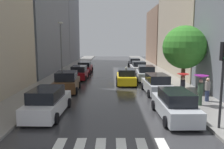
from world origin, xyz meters
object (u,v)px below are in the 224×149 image
object	(u,v)px
parked_car_left_second	(66,82)
taxi_midroad	(126,77)
parked_car_right_fifth	(134,63)
pedestrian_foreground	(200,84)
parked_car_left_third	(79,73)
parked_car_right_fourth	(138,67)
pedestrian_far_side	(207,89)
parked_car_left_nearest	(47,102)
traffic_light_right_corner	(223,66)
parked_car_right_third	(145,73)
pedestrian_by_kerb	(182,81)
lamp_post_left	(61,47)
parked_car_right_nearest	(174,105)
parked_car_right_second	(156,84)
parked_car_left_fourth	(84,68)
street_tree_right	(184,47)

from	to	relation	value
parked_car_left_second	taxi_midroad	distance (m)	6.55
parked_car_right_fifth	pedestrian_foreground	distance (m)	23.67
parked_car_left_third	parked_car_right_fifth	bearing A→B (deg)	-31.97
pedestrian_foreground	parked_car_right_fourth	bearing A→B (deg)	-154.64
pedestrian_foreground	pedestrian_far_side	bearing A→B (deg)	156.60
parked_car_left_nearest	traffic_light_right_corner	bearing A→B (deg)	-103.23
parked_car_left_third	parked_car_right_third	size ratio (longest dim) A/B	0.91
parked_car_right_fourth	pedestrian_by_kerb	xyz separation A→B (m)	(1.74, -14.68, 0.69)
pedestrian_foreground	lamp_post_left	distance (m)	15.52
parked_car_right_fourth	pedestrian_far_side	xyz separation A→B (m)	(3.17, -15.88, 0.28)
pedestrian_by_kerb	lamp_post_left	world-z (taller)	lamp_post_left
parked_car_right_nearest	lamp_post_left	distance (m)	15.67
parked_car_left_third	pedestrian_far_side	size ratio (longest dim) A/B	2.40
parked_car_left_nearest	parked_car_left_second	distance (m)	6.52
parked_car_right_second	lamp_post_left	size ratio (longest dim) A/B	0.71
parked_car_left_nearest	taxi_midroad	bearing A→B (deg)	-26.53
parked_car_left_third	pedestrian_by_kerb	world-z (taller)	pedestrian_by_kerb
pedestrian_foreground	lamp_post_left	size ratio (longest dim) A/B	0.32
pedestrian_far_side	pedestrian_foreground	bearing A→B (deg)	138.80
traffic_light_right_corner	parked_car_left_fourth	bearing A→B (deg)	113.65
parked_car_right_second	pedestrian_foreground	size ratio (longest dim) A/B	2.21
parked_car_left_fourth	parked_car_right_fifth	size ratio (longest dim) A/B	0.99
parked_car_left_third	taxi_midroad	world-z (taller)	taxi_midroad
parked_car_right_fifth	taxi_midroad	distance (m)	15.30
parked_car_left_third	pedestrian_foreground	size ratio (longest dim) A/B	2.00
parked_car_left_nearest	lamp_post_left	size ratio (longest dim) A/B	0.75
traffic_light_right_corner	lamp_post_left	bearing A→B (deg)	127.84
parked_car_left_second	pedestrian_by_kerb	size ratio (longest dim) A/B	2.21
parked_car_left_third	pedestrian_by_kerb	size ratio (longest dim) A/B	2.24
pedestrian_foreground	taxi_midroad	bearing A→B (deg)	-134.07
parked_car_left_fourth	taxi_midroad	size ratio (longest dim) A/B	1.05
parked_car_left_nearest	parked_car_left_second	bearing A→B (deg)	2.72
pedestrian_by_kerb	lamp_post_left	xyz separation A→B (m)	(-11.09, 7.81, 2.42)
parked_car_left_third	parked_car_right_second	xyz separation A→B (m)	(7.71, -7.34, 0.04)
parked_car_right_second	pedestrian_by_kerb	bearing A→B (deg)	-141.88
parked_car_left_third	parked_car_right_nearest	xyz separation A→B (m)	(7.53, -13.69, 0.03)
pedestrian_by_kerb	lamp_post_left	size ratio (longest dim) A/B	0.29
parked_car_right_second	parked_car_right_third	world-z (taller)	same
parked_car_right_fourth	parked_car_left_fourth	bearing A→B (deg)	87.79
parked_car_right_fifth	parked_car_left_fourth	bearing A→B (deg)	130.23
parked_car_right_nearest	parked_car_right_third	bearing A→B (deg)	-2.13
parked_car_left_third	parked_car_right_third	bearing A→B (deg)	-93.66
parked_car_right_nearest	pedestrian_far_side	world-z (taller)	pedestrian_far_side
taxi_midroad	lamp_post_left	size ratio (longest dim) A/B	0.68
parked_car_left_second	parked_car_right_nearest	size ratio (longest dim) A/B	0.86
parked_car_right_second	pedestrian_foreground	bearing A→B (deg)	-155.37
street_tree_right	pedestrian_foreground	bearing A→B (deg)	-94.02
parked_car_right_fourth	lamp_post_left	bearing A→B (deg)	125.14
parked_car_right_second	pedestrian_far_side	size ratio (longest dim) A/B	2.65
pedestrian_by_kerb	pedestrian_foreground	bearing A→B (deg)	48.95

